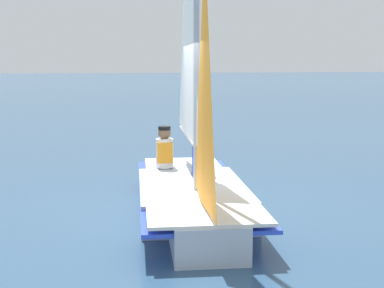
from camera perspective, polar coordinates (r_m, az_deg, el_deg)
The scene contains 4 objects.
ground_plane at distance 8.11m, azimuth 0.00°, elevation -7.34°, with size 260.00×260.00×0.00m, color #2D4C6B.
sailboat_main at distance 8.00m, azimuth -0.04°, elevation -2.35°, with size 2.18×4.65×5.16m.
sailor_helm at distance 8.61m, azimuth 1.01°, elevation -2.16°, with size 0.34×0.37×1.16m.
sailor_crew at distance 9.19m, azimuth -2.94°, elevation -1.42°, with size 0.34×0.37×1.16m.
Camera 1 is at (-1.91, -7.56, 2.22)m, focal length 50.00 mm.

